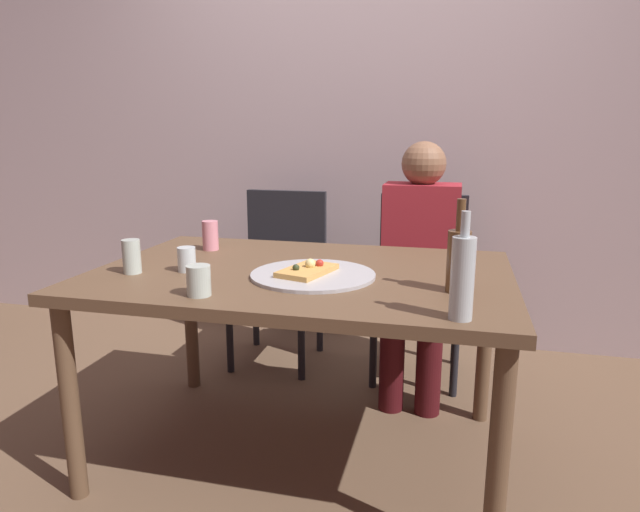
{
  "coord_description": "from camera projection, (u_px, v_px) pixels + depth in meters",
  "views": [
    {
      "loc": [
        0.52,
        -1.85,
        1.22
      ],
      "look_at": [
        0.06,
        0.02,
        0.78
      ],
      "focal_mm": 31.02,
      "sensor_mm": 36.0,
      "label": 1
    }
  ],
  "objects": [
    {
      "name": "chair_left",
      "position": [
        280.0,
        265.0,
        2.96
      ],
      "size": [
        0.44,
        0.44,
        0.9
      ],
      "rotation": [
        0.0,
        0.0,
        3.14
      ],
      "color": "black",
      "rests_on": "ground_plane"
    },
    {
      "name": "chair_right",
      "position": [
        420.0,
        273.0,
        2.78
      ],
      "size": [
        0.44,
        0.44,
        0.9
      ],
      "rotation": [
        0.0,
        0.0,
        3.14
      ],
      "color": "black",
      "rests_on": "ground_plane"
    },
    {
      "name": "soda_can",
      "position": [
        210.0,
        235.0,
        2.3
      ],
      "size": [
        0.07,
        0.07,
        0.12
      ],
      "primitive_type": "cylinder",
      "color": "pink",
      "rests_on": "dining_table"
    },
    {
      "name": "wine_glass",
      "position": [
        187.0,
        259.0,
        1.95
      ],
      "size": [
        0.06,
        0.06,
        0.09
      ],
      "primitive_type": "cylinder",
      "color": "silver",
      "rests_on": "dining_table"
    },
    {
      "name": "dining_table",
      "position": [
        302.0,
        290.0,
        2.0
      ],
      "size": [
        1.47,
        0.98,
        0.73
      ],
      "color": "brown",
      "rests_on": "ground_plane"
    },
    {
      "name": "guest_in_sweater",
      "position": [
        419.0,
        255.0,
        2.61
      ],
      "size": [
        0.36,
        0.56,
        1.17
      ],
      "rotation": [
        0.0,
        0.0,
        3.14
      ],
      "color": "maroon",
      "rests_on": "ground_plane"
    },
    {
      "name": "pizza_tray",
      "position": [
        313.0,
        275.0,
        1.89
      ],
      "size": [
        0.43,
        0.43,
        0.01
      ],
      "primitive_type": "cylinder",
      "color": "#ADADB2",
      "rests_on": "dining_table"
    },
    {
      "name": "tumbler_far",
      "position": [
        199.0,
        281.0,
        1.66
      ],
      "size": [
        0.07,
        0.07,
        0.09
      ],
      "primitive_type": "cylinder",
      "color": "#B7C6BC",
      "rests_on": "dining_table"
    },
    {
      "name": "back_wall",
      "position": [
        366.0,
        116.0,
        3.14
      ],
      "size": [
        6.0,
        0.1,
        2.6
      ],
      "primitive_type": "cube",
      "color": "#B29EA3",
      "rests_on": "ground_plane"
    },
    {
      "name": "beer_bottle",
      "position": [
        462.0,
        276.0,
        1.44
      ],
      "size": [
        0.06,
        0.06,
        0.29
      ],
      "color": "#B2BCC1",
      "rests_on": "dining_table"
    },
    {
      "name": "ground_plane",
      "position": [
        303.0,
        452.0,
        2.14
      ],
      "size": [
        8.0,
        8.0,
        0.0
      ],
      "primitive_type": "plane",
      "color": "brown"
    },
    {
      "name": "tumbler_near",
      "position": [
        132.0,
        256.0,
        1.92
      ],
      "size": [
        0.06,
        0.06,
        0.12
      ],
      "primitive_type": "cylinder",
      "color": "#B7C6BC",
      "rests_on": "dining_table"
    },
    {
      "name": "wine_bottle",
      "position": [
        458.0,
        258.0,
        1.69
      ],
      "size": [
        0.07,
        0.07,
        0.29
      ],
      "color": "brown",
      "rests_on": "dining_table"
    },
    {
      "name": "pizza_slice_last",
      "position": [
        308.0,
        270.0,
        1.89
      ],
      "size": [
        0.19,
        0.25,
        0.05
      ],
      "color": "tan",
      "rests_on": "pizza_tray"
    }
  ]
}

